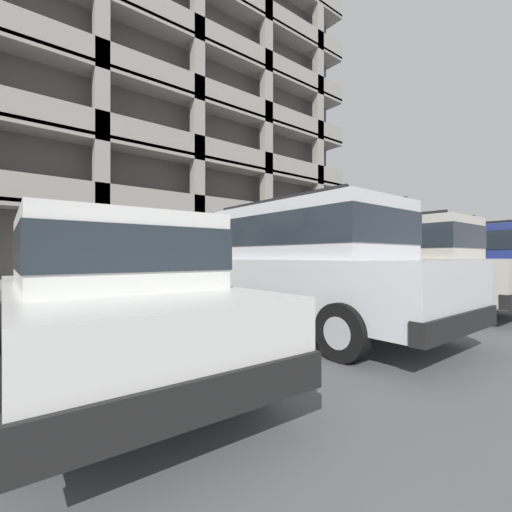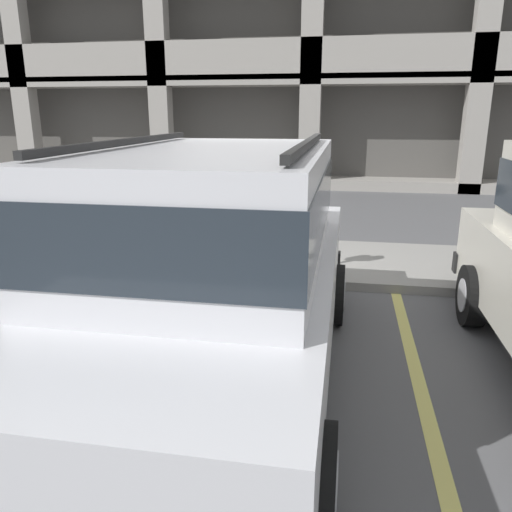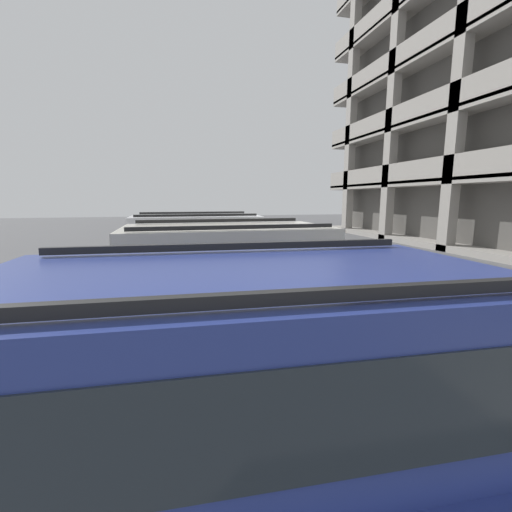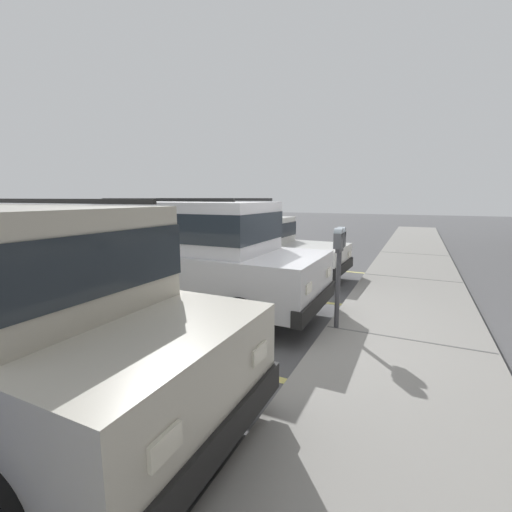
# 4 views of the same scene
# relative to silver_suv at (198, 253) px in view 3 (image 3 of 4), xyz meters

# --- Properties ---
(ground_plane) EXTENTS (80.00, 80.00, 0.10)m
(ground_plane) POSITION_rel_silver_suv_xyz_m (0.12, 2.33, -1.14)
(ground_plane) COLOR #565659
(sidewalk) EXTENTS (40.00, 2.20, 0.12)m
(sidewalk) POSITION_rel_silver_suv_xyz_m (0.12, 3.63, -1.03)
(sidewalk) COLOR gray
(sidewalk) RESTS_ON ground_plane
(parking_stall_lines) EXTENTS (12.48, 4.80, 0.01)m
(parking_stall_lines) POSITION_rel_silver_suv_xyz_m (1.67, 0.93, -1.08)
(parking_stall_lines) COLOR #DBD16B
(parking_stall_lines) RESTS_ON ground_plane
(silver_suv) EXTENTS (2.04, 4.79, 2.03)m
(silver_suv) POSITION_rel_silver_suv_xyz_m (0.00, 0.00, 0.00)
(silver_suv) COLOR silver
(silver_suv) RESTS_ON ground_plane
(red_sedan) EXTENTS (1.95, 4.54, 1.54)m
(red_sedan) POSITION_rel_silver_suv_xyz_m (-3.07, -0.14, -0.27)
(red_sedan) COLOR silver
(red_sedan) RESTS_ON ground_plane
(dark_hatchback) EXTENTS (2.04, 4.79, 2.03)m
(dark_hatchback) POSITION_rel_silver_suv_xyz_m (3.27, 0.22, 0.00)
(dark_hatchback) COLOR beige
(dark_hatchback) RESTS_ON ground_plane
(blue_coupe) EXTENTS (2.18, 4.86, 2.03)m
(blue_coupe) POSITION_rel_silver_suv_xyz_m (6.36, -0.14, 0.00)
(blue_coupe) COLOR navy
(blue_coupe) RESTS_ON ground_plane
(parking_meter_near) EXTENTS (0.35, 0.12, 1.51)m
(parking_meter_near) POSITION_rel_silver_suv_xyz_m (0.10, 2.68, 0.15)
(parking_meter_near) COLOR #47474C
(parking_meter_near) RESTS_ON sidewalk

